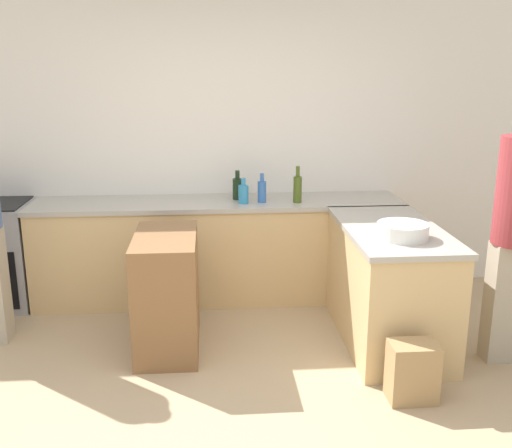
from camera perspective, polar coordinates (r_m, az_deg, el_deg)
ground_plane at (r=3.71m, az=-2.92°, el=-18.16°), size 14.00×14.00×0.00m
wall_back at (r=5.42m, az=-3.81°, el=7.81°), size 8.00×0.06×2.70m
counter_back at (r=5.29m, az=-3.59°, el=-2.43°), size 3.18×0.63×0.89m
counter_peninsula at (r=4.57m, az=12.52°, el=-5.63°), size 0.69×1.35×0.89m
island_table at (r=4.41m, az=-8.48°, el=-6.44°), size 0.44×0.81×0.86m
mixing_bowl at (r=4.16m, az=13.78°, el=-0.64°), size 0.35×0.35×0.10m
dish_soap_bottle at (r=5.05m, az=-1.21°, el=2.93°), size 0.09×0.09×0.22m
wine_bottle_dark at (r=5.20m, az=-1.77°, el=3.46°), size 0.08×0.08×0.25m
olive_oil_bottle at (r=5.09m, az=3.98°, el=3.43°), size 0.07×0.07×0.31m
vinegar_bottle_clear at (r=5.32m, az=-1.75°, el=3.41°), size 0.06×0.06×0.18m
water_bottle_blue at (r=5.09m, az=0.57°, el=3.18°), size 0.07×0.07×0.25m
paper_bag at (r=3.93m, az=14.66°, el=-13.45°), size 0.30×0.21×0.38m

